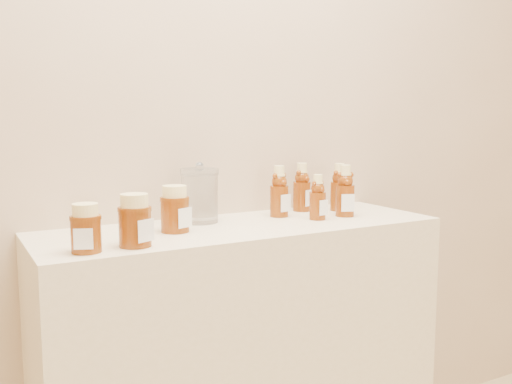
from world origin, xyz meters
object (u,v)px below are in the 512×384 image
display_table (243,370)px  glass_canister (200,193)px  honey_jar_left (86,228)px  bear_bottle_back_left (279,188)px  bear_bottle_front_left (318,194)px

display_table → glass_canister: (-0.09, 0.10, 0.54)m
honey_jar_left → glass_canister: glass_canister is taller
display_table → bear_bottle_back_left: size_ratio=6.51×
bear_bottle_back_left → glass_canister: bear_bottle_back_left is taller
bear_bottle_back_left → glass_canister: size_ratio=1.04×
display_table → honey_jar_left: (-0.48, -0.12, 0.51)m
honey_jar_left → glass_canister: size_ratio=0.65×
display_table → bear_bottle_back_left: (0.17, 0.07, 0.54)m
bear_bottle_back_left → honey_jar_left: size_ratio=1.59×
bear_bottle_back_left → bear_bottle_front_left: size_ratio=1.16×
bear_bottle_back_left → glass_canister: 0.26m
bear_bottle_back_left → glass_canister: bearing=161.3°
bear_bottle_front_left → honey_jar_left: (-0.73, -0.09, -0.02)m
bear_bottle_back_left → glass_canister: (-0.26, 0.03, -0.00)m
glass_canister → bear_bottle_back_left: bearing=-6.7°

